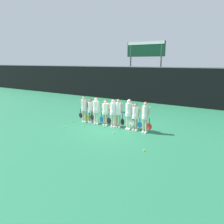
% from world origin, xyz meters
% --- Properties ---
extents(ground_plane, '(140.00, 140.00, 0.00)m').
position_xyz_m(ground_plane, '(0.00, 0.00, 0.00)').
color(ground_plane, '#26724C').
extents(fence_windscreen, '(60.00, 0.08, 3.44)m').
position_xyz_m(fence_windscreen, '(0.00, 8.72, 1.73)').
color(fence_windscreen, black).
rests_on(fence_windscreen, ground_plane).
extents(scoreboard, '(3.97, 0.15, 5.82)m').
position_xyz_m(scoreboard, '(-2.19, 9.70, 4.59)').
color(scoreboard, '#515156').
rests_on(scoreboard, ground_plane).
extents(bench_courtside, '(1.90, 0.37, 0.47)m').
position_xyz_m(bench_courtside, '(-2.41, 3.65, 0.41)').
color(bench_courtside, '#19472D').
rests_on(bench_courtside, ground_plane).
extents(player_0, '(0.63, 0.35, 1.73)m').
position_xyz_m(player_0, '(-2.09, -0.10, 1.01)').
color(player_0, tan).
rests_on(player_0, ground_plane).
extents(player_1, '(0.64, 0.36, 1.60)m').
position_xyz_m(player_1, '(-1.65, 0.02, 0.94)').
color(player_1, '#8C664C').
rests_on(player_1, ground_plane).
extents(player_2, '(0.66, 0.40, 1.71)m').
position_xyz_m(player_2, '(-1.15, -0.05, 1.02)').
color(player_2, beige).
rests_on(player_2, ground_plane).
extents(player_3, '(0.68, 0.41, 1.61)m').
position_xyz_m(player_3, '(-0.50, 0.04, 0.95)').
color(player_3, tan).
rests_on(player_3, ground_plane).
extents(player_4, '(0.67, 0.38, 1.74)m').
position_xyz_m(player_4, '(0.11, -0.04, 1.03)').
color(player_4, beige).
rests_on(player_4, ground_plane).
extents(player_5, '(0.64, 0.37, 1.75)m').
position_xyz_m(player_5, '(0.41, 0.07, 1.03)').
color(player_5, tan).
rests_on(player_5, ground_plane).
extents(player_6, '(0.65, 0.39, 1.79)m').
position_xyz_m(player_6, '(1.12, 0.06, 1.07)').
color(player_6, beige).
rests_on(player_6, ground_plane).
extents(player_7, '(0.68, 0.39, 1.60)m').
position_xyz_m(player_7, '(1.54, 0.07, 0.94)').
color(player_7, tan).
rests_on(player_7, ground_plane).
extents(player_8, '(0.64, 0.35, 1.77)m').
position_xyz_m(player_8, '(2.18, -0.01, 1.04)').
color(player_8, tan).
rests_on(player_8, ground_plane).
extents(tennis_ball_0, '(0.07, 0.07, 0.07)m').
position_xyz_m(tennis_ball_0, '(-2.31, -1.69, 0.03)').
color(tennis_ball_0, '#CCE033').
rests_on(tennis_ball_0, ground_plane).
extents(tennis_ball_1, '(0.07, 0.07, 0.07)m').
position_xyz_m(tennis_ball_1, '(1.48, -0.40, 0.03)').
color(tennis_ball_1, '#CCE033').
rests_on(tennis_ball_1, ground_plane).
extents(tennis_ball_2, '(0.07, 0.07, 0.07)m').
position_xyz_m(tennis_ball_2, '(-0.30, -0.44, 0.03)').
color(tennis_ball_2, '#CCE033').
rests_on(tennis_ball_2, ground_plane).
extents(tennis_ball_3, '(0.07, 0.07, 0.07)m').
position_xyz_m(tennis_ball_3, '(3.44, 0.34, 0.03)').
color(tennis_ball_3, '#CCE033').
rests_on(tennis_ball_3, ground_plane).
extents(tennis_ball_4, '(0.07, 0.07, 0.07)m').
position_xyz_m(tennis_ball_4, '(1.69, -0.59, 0.03)').
color(tennis_ball_4, '#CCE033').
rests_on(tennis_ball_4, ground_plane).
extents(tennis_ball_5, '(0.07, 0.07, 0.07)m').
position_xyz_m(tennis_ball_5, '(0.78, -1.10, 0.03)').
color(tennis_ball_5, '#CCE033').
rests_on(tennis_ball_5, ground_plane).
extents(tennis_ball_6, '(0.07, 0.07, 0.07)m').
position_xyz_m(tennis_ball_6, '(-2.84, -0.39, 0.04)').
color(tennis_ball_6, '#CCE033').
rests_on(tennis_ball_6, ground_plane).
extents(tennis_ball_7, '(0.06, 0.06, 0.06)m').
position_xyz_m(tennis_ball_7, '(-1.51, -0.85, 0.03)').
color(tennis_ball_7, '#CCE033').
rests_on(tennis_ball_7, ground_plane).
extents(tennis_ball_8, '(0.07, 0.07, 0.07)m').
position_xyz_m(tennis_ball_8, '(3.20, -2.39, 0.04)').
color(tennis_ball_8, '#CCE033').
rests_on(tennis_ball_8, ground_plane).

